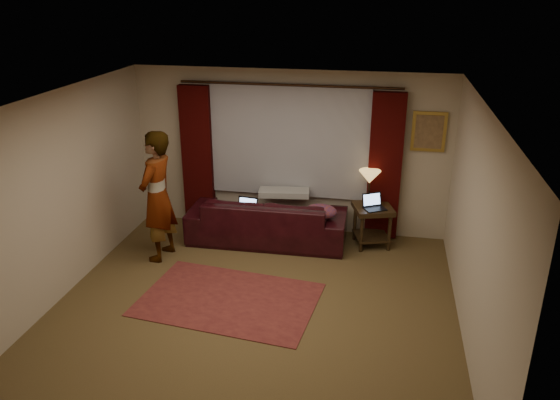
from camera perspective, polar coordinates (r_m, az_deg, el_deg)
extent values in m
cube|color=brown|center=(6.99, -2.75, -11.23)|extent=(5.00, 5.00, 0.01)
cube|color=silver|center=(5.99, -3.20, 10.17)|extent=(5.00, 5.00, 0.02)
cube|color=#BBAD92|center=(8.68, 1.01, 5.01)|extent=(5.00, 0.02, 2.60)
cube|color=#BBAD92|center=(4.30, -11.22, -14.23)|extent=(5.00, 0.02, 2.60)
cube|color=#BBAD92|center=(7.36, -22.21, 0.22)|extent=(0.02, 5.00, 2.60)
cube|color=#BBAD92|center=(6.30, 19.73, -2.98)|extent=(0.02, 5.00, 2.60)
cube|color=#9999A1|center=(8.57, 0.95, 6.17)|extent=(2.50, 0.05, 1.80)
cube|color=black|center=(8.99, -8.60, 4.55)|extent=(0.50, 0.14, 2.30)
cube|color=black|center=(8.49, 10.90, 3.37)|extent=(0.50, 0.14, 2.30)
cylinder|color=black|center=(8.33, 0.92, 11.93)|extent=(0.04, 0.04, 3.40)
cube|color=#B08B39|center=(8.43, 15.28, 6.91)|extent=(0.50, 0.04, 0.60)
imported|color=black|center=(8.48, -1.33, -1.20)|extent=(2.47, 1.10, 0.99)
cube|color=#9F9E98|center=(8.51, 0.43, 2.45)|extent=(0.82, 0.42, 0.09)
ellipsoid|color=brown|center=(8.21, 4.27, -1.26)|extent=(0.51, 0.41, 0.21)
cube|color=maroon|center=(7.17, -5.37, -10.29)|extent=(2.37, 1.71, 0.01)
cube|color=black|center=(8.52, 9.58, -2.67)|extent=(0.70, 0.70, 0.64)
imported|color=#9F9E98|center=(7.98, -12.69, 0.36)|extent=(0.63, 0.63, 1.92)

